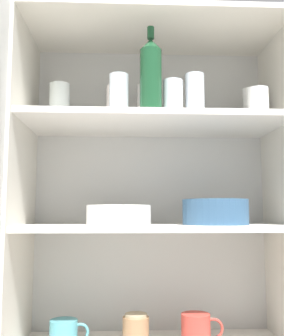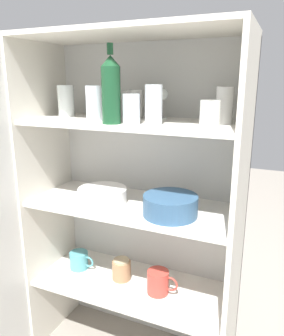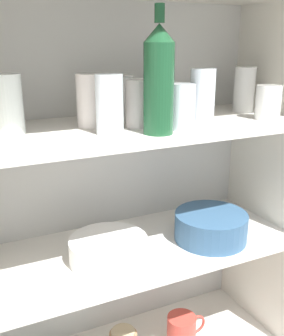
{
  "view_description": "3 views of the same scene",
  "coord_description": "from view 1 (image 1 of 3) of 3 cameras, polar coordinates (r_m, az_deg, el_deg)",
  "views": [
    {
      "loc": [
        -0.11,
        -1.14,
        0.79
      ],
      "look_at": [
        -0.04,
        0.19,
        0.95
      ],
      "focal_mm": 42.0,
      "sensor_mm": 36.0,
      "label": 1
    },
    {
      "loc": [
        0.57,
        -1.0,
        1.26
      ],
      "look_at": [
        0.03,
        0.23,
        0.91
      ],
      "focal_mm": 35.0,
      "sensor_mm": 36.0,
      "label": 2
    },
    {
      "loc": [
        -0.44,
        -0.73,
        1.31
      ],
      "look_at": [
        -0.01,
        0.16,
        1.0
      ],
      "focal_mm": 42.0,
      "sensor_mm": 36.0,
      "label": 3
    }
  ],
  "objects": [
    {
      "name": "coffee_mug_extra_1",
      "position": [
        1.4,
        -11.23,
        -22.46
      ],
      "size": [
        0.13,
        0.09,
        0.08
      ],
      "color": "teal",
      "rests_on": "shelf_board_lower"
    },
    {
      "name": "cupboard_side_left",
      "position": [
        1.36,
        -17.35,
        -9.81
      ],
      "size": [
        0.02,
        0.39,
        1.43
      ],
      "primitive_type": "cube",
      "color": "silver",
      "rests_on": "ground_plane"
    },
    {
      "name": "coffee_mug_primary",
      "position": [
        1.38,
        7.92,
        -22.31
      ],
      "size": [
        0.14,
        0.09,
        0.1
      ],
      "color": "#BC3D33",
      "rests_on": "shelf_board_lower"
    },
    {
      "name": "tumbler_glass_0",
      "position": [
        1.4,
        -3.61,
        9.18
      ],
      "size": [
        0.08,
        0.08,
        0.13
      ],
      "color": "silver",
      "rests_on": "shelf_board_upper"
    },
    {
      "name": "tumbler_glass_5",
      "position": [
        1.32,
        7.67,
        10.43
      ],
      "size": [
        0.06,
        0.06,
        0.14
      ],
      "color": "white",
      "rests_on": "shelf_board_upper"
    },
    {
      "name": "tumbler_glass_6",
      "position": [
        1.42,
        -11.9,
        9.21
      ],
      "size": [
        0.07,
        0.07,
        0.14
      ],
      "color": "white",
      "rests_on": "shelf_board_upper"
    },
    {
      "name": "storage_jar",
      "position": [
        1.38,
        -0.9,
        -22.44
      ],
      "size": [
        0.09,
        0.09,
        0.1
      ],
      "color": "#99704C",
      "rests_on": "shelf_board_lower"
    },
    {
      "name": "mixing_bowl_large",
      "position": [
        1.3,
        10.58,
        -6.17
      ],
      "size": [
        0.21,
        0.21,
        0.08
      ],
      "color": "#33567A",
      "rests_on": "shelf_board_middle"
    },
    {
      "name": "tumbler_glass_3",
      "position": [
        1.35,
        16.5,
        9.15
      ],
      "size": [
        0.07,
        0.07,
        0.09
      ],
      "color": "white",
      "rests_on": "shelf_board_upper"
    },
    {
      "name": "tumbler_glass_8",
      "position": [
        1.34,
        0.64,
        9.55
      ],
      "size": [
        0.06,
        0.06,
        0.12
      ],
      "color": "silver",
      "rests_on": "shelf_board_upper"
    },
    {
      "name": "tumbler_glass_1",
      "position": [
        1.46,
        0.54,
        8.26
      ],
      "size": [
        0.07,
        0.07,
        0.12
      ],
      "color": "white",
      "rests_on": "shelf_board_upper"
    },
    {
      "name": "cupboard_top_panel",
      "position": [
        1.47,
        1.72,
        19.18
      ],
      "size": [
        0.9,
        0.39,
        0.02
      ],
      "primitive_type": "cube",
      "color": "silver",
      "rests_on": "cupboard_side_left"
    },
    {
      "name": "wine_bottle",
      "position": [
        1.28,
        1.29,
        13.44
      ],
      "size": [
        0.07,
        0.07,
        0.28
      ],
      "color": "#194728",
      "rests_on": "shelf_board_upper"
    },
    {
      "name": "wine_glass_0",
      "position": [
        1.49,
        4.78,
        9.28
      ],
      "size": [
        0.07,
        0.07,
        0.13
      ],
      "color": "white",
      "rests_on": "shelf_board_upper"
    },
    {
      "name": "tumbler_glass_4",
      "position": [
        1.28,
        4.52,
        10.22
      ],
      "size": [
        0.06,
        0.06,
        0.11
      ],
      "color": "white",
      "rests_on": "shelf_board_upper"
    },
    {
      "name": "tumbler_glass_2",
      "position": [
        1.3,
        -3.38,
        10.53
      ],
      "size": [
        0.06,
        0.06,
        0.14
      ],
      "color": "white",
      "rests_on": "shelf_board_upper"
    },
    {
      "name": "shelf_board_upper",
      "position": [
        1.36,
        1.77,
        6.4
      ],
      "size": [
        0.87,
        0.36,
        0.02
      ],
      "primitive_type": "cube",
      "color": "silver"
    },
    {
      "name": "cupboard_back_panel",
      "position": [
        1.51,
        1.26,
        -9.78
      ],
      "size": [
        0.9,
        0.02,
        1.43
      ],
      "primitive_type": "cube",
      "color": "silver",
      "rests_on": "ground_plane"
    },
    {
      "name": "plate_stack_white",
      "position": [
        1.28,
        -3.41,
        -6.82
      ],
      "size": [
        0.21,
        0.21,
        0.06
      ],
      "color": "white",
      "rests_on": "shelf_board_middle"
    },
    {
      "name": "tumbler_glass_7",
      "position": [
        1.49,
        15.65,
        8.53
      ],
      "size": [
        0.06,
        0.06,
        0.13
      ],
      "color": "white",
      "rests_on": "shelf_board_upper"
    },
    {
      "name": "shelf_board_middle",
      "position": [
        1.32,
        1.82,
        -8.63
      ],
      "size": [
        0.87,
        0.36,
        0.02
      ],
      "primitive_type": "cube",
      "color": "silver"
    }
  ]
}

